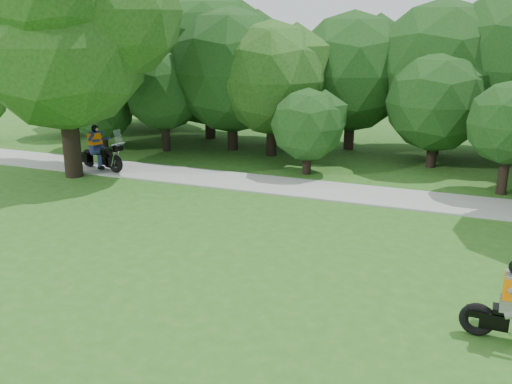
# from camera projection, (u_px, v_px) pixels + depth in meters

# --- Properties ---
(ground) EXTENTS (100.00, 100.00, 0.00)m
(ground) POSITION_uv_depth(u_px,v_px,m) (275.00, 292.00, 12.93)
(ground) COLOR #295819
(ground) RESTS_ON ground
(walkway) EXTENTS (60.00, 2.20, 0.06)m
(walkway) POSITION_uv_depth(u_px,v_px,m) (348.00, 193.00, 20.08)
(walkway) COLOR gray
(walkway) RESTS_ON ground
(tree_line) EXTENTS (39.81, 11.48, 7.85)m
(tree_line) POSITION_uv_depth(u_px,v_px,m) (380.00, 72.00, 25.17)
(tree_line) COLOR black
(tree_line) RESTS_ON ground
(big_tree_west) EXTENTS (8.64, 6.56, 9.96)m
(big_tree_west) POSITION_uv_depth(u_px,v_px,m) (65.00, 23.00, 20.91)
(big_tree_west) COLOR black
(big_tree_west) RESTS_ON ground
(touring_motorcycle) EXTENTS (2.34, 1.12, 1.81)m
(touring_motorcycle) POSITION_uv_depth(u_px,v_px,m) (99.00, 153.00, 22.89)
(touring_motorcycle) COLOR black
(touring_motorcycle) RESTS_ON walkway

